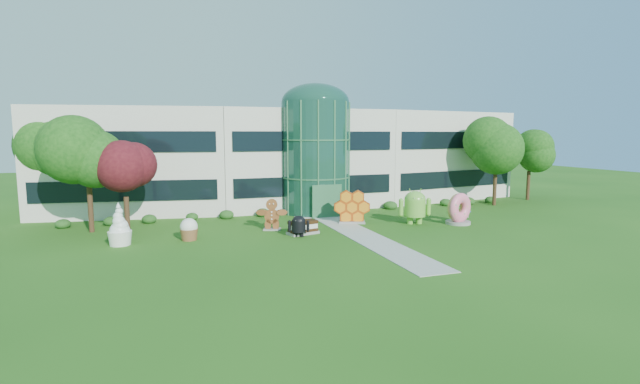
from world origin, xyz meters
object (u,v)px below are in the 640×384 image
object	(u,v)px
android_black	(299,224)
android_green	(415,205)
donut	(458,208)
gingerbread	(272,214)

from	to	relation	value
android_black	android_green	bearing A→B (deg)	27.79
android_green	donut	size ratio (longest dim) A/B	1.23
donut	android_green	bearing A→B (deg)	142.47
android_black	gingerbread	size ratio (longest dim) A/B	0.69
android_green	android_black	size ratio (longest dim) A/B	1.77
android_black	donut	distance (m)	13.14
android_green	donut	distance (m)	3.43
android_green	android_black	bearing A→B (deg)	-160.32
android_black	gingerbread	distance (m)	3.12
android_black	donut	xyz separation A→B (m)	(13.13, 0.32, 0.38)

